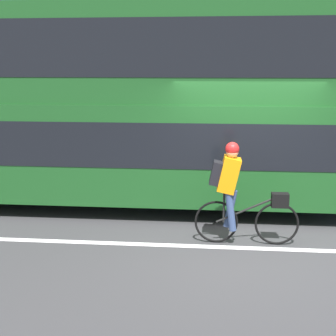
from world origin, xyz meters
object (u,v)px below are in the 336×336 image
at_px(cyclist_on_bike, 236,190).
at_px(street_sign_post, 151,114).
at_px(trash_bin, 197,151).
at_px(bus, 50,99).

relative_size(cyclist_on_bike, street_sign_post, 0.62).
xyz_separation_m(trash_bin, street_sign_post, (-1.18, -0.01, 0.93)).
distance_m(cyclist_on_bike, street_sign_post, 5.10).
bearing_deg(cyclist_on_bike, trash_bin, 99.30).
bearing_deg(trash_bin, street_sign_post, -179.71).
bearing_deg(cyclist_on_bike, street_sign_post, 112.60).
height_order(bus, cyclist_on_bike, bus).
relative_size(trash_bin, street_sign_post, 0.40).
height_order(cyclist_on_bike, street_sign_post, street_sign_post).
bearing_deg(bus, street_sign_post, 58.10).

